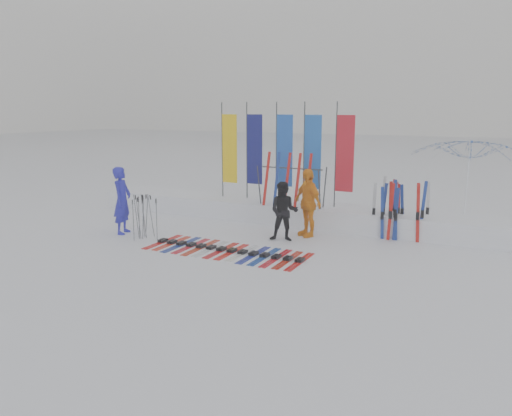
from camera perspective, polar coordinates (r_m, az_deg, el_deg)
The scene contains 11 objects.
ground at distance 12.17m, azimuth -4.25°, elevation -5.86°, with size 120.00×120.00×0.00m, color white.
snow_bank at distance 16.09m, azimuth 4.16°, elevation -0.52°, with size 14.00×1.60×0.60m, color white.
person_blue at distance 14.93m, azimuth -15.04°, elevation 0.84°, with size 0.71×0.47×1.95m, color #1E1DAE.
person_black at distance 13.64m, azimuth 3.21°, elevation -0.41°, with size 0.80×0.62×1.64m, color black.
person_yellow at distance 14.19m, azimuth 5.91°, elevation 0.61°, with size 1.13×0.47×1.94m, color orange.
tent_canopy at distance 15.36m, azimuth 22.81°, elevation 2.34°, with size 3.11×3.17×2.86m, color white.
ski_row at distance 12.80m, azimuth -3.40°, elevation -4.81°, with size 4.19×1.68×0.07m.
pole_cluster at distance 14.29m, azimuth -12.77°, elevation -1.02°, with size 0.75×0.80×1.25m.
feather_flags at distance 16.13m, azimuth 3.06°, elevation 6.51°, with size 4.63×0.24×3.20m.
ski_rack at distance 15.49m, azimuth 4.08°, elevation 3.10°, with size 2.04×0.80×1.23m.
upright_skis at distance 14.59m, azimuth 15.79°, elevation -0.19°, with size 1.46×1.23×1.69m.
Camera 1 is at (6.00, -9.96, 3.58)m, focal length 35.00 mm.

